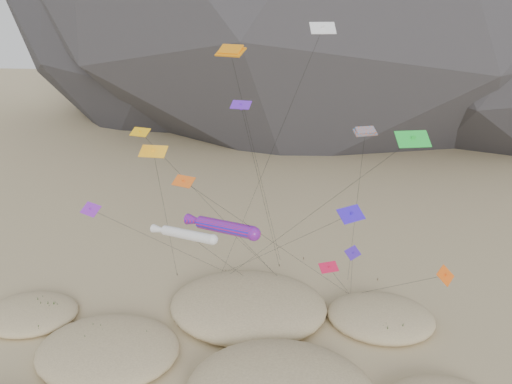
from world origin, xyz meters
The scene contains 8 objects.
dunes centered at (-0.02, 3.64, 0.72)m, with size 49.73×38.65×4.17m.
dune_grass centered at (-1.13, 3.36, 0.85)m, with size 40.33×27.06×1.52m.
kite_stakes centered at (1.74, 23.15, 0.15)m, with size 23.83×8.09×0.30m.
rainbow_tube_kite centered at (-2.19, 12.53, 10.71)m, with size 9.85×11.33×11.72m.
white_tube_kite centered at (-5.35, 10.65, 10.56)m, with size 8.75×11.94×11.32m.
orange_parafoil centered at (-2.02, 16.90, 26.15)m, with size 5.52×11.81×26.96m.
multi_parafoil centered at (10.38, 14.45, 19.56)m, with size 2.24×9.93×20.25m.
delta_kites centered at (3.07, 10.67, 16.24)m, with size 34.52×20.89×28.89m.
Camera 1 is at (7.13, -29.62, 29.38)m, focal length 35.00 mm.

